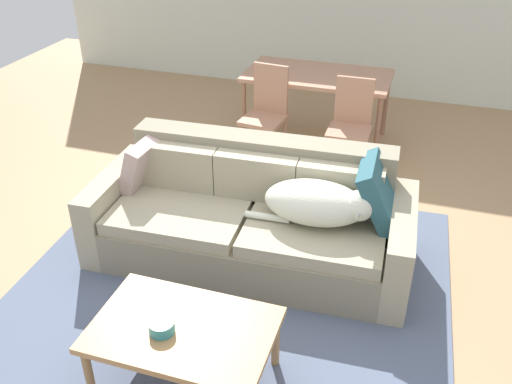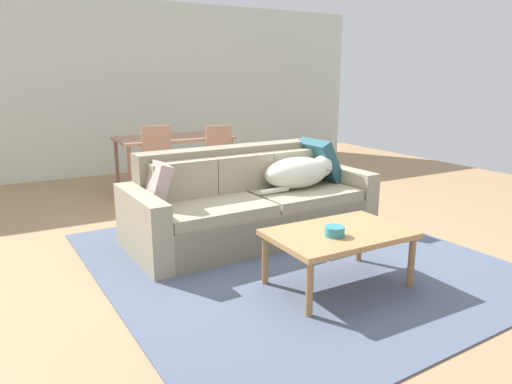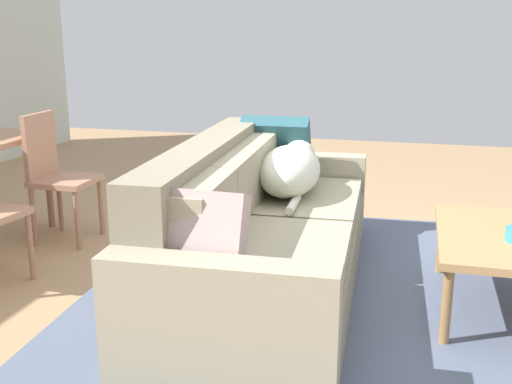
# 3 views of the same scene
# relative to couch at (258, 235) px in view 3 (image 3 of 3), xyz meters

# --- Properties ---
(ground_plane) EXTENTS (10.00, 10.00, 0.00)m
(ground_plane) POSITION_rel_couch_xyz_m (0.09, -0.23, -0.32)
(ground_plane) COLOR tan
(area_rug) EXTENTS (3.22, 3.46, 0.01)m
(area_rug) POSITION_rel_couch_xyz_m (0.00, -0.72, -0.32)
(area_rug) COLOR slate
(area_rug) RESTS_ON ground
(couch) EXTENTS (2.42, 1.10, 0.86)m
(couch) POSITION_rel_couch_xyz_m (0.00, 0.00, 0.00)
(couch) COLOR gray
(couch) RESTS_ON ground
(dog_on_left_cushion) EXTENTS (0.90, 0.42, 0.31)m
(dog_on_left_cushion) POSITION_rel_couch_xyz_m (0.53, -0.08, 0.28)
(dog_on_left_cushion) COLOR silver
(dog_on_left_cushion) RESTS_ON couch
(throw_pillow_by_left_arm) EXTENTS (0.25, 0.40, 0.41)m
(throw_pillow_by_left_arm) POSITION_rel_couch_xyz_m (-0.92, 0.01, 0.30)
(throw_pillow_by_left_arm) COLOR #BAA09B
(throw_pillow_by_left_arm) RESTS_ON couch
(throw_pillow_by_right_arm) EXTENTS (0.34, 0.49, 0.48)m
(throw_pillow_by_right_arm) POSITION_rel_couch_xyz_m (0.91, 0.10, 0.34)
(throw_pillow_by_right_arm) COLOR #27545E
(throw_pillow_by_right_arm) RESTS_ON couch
(coffee_table) EXTENTS (1.02, 0.67, 0.44)m
(coffee_table) POSITION_rel_couch_xyz_m (0.03, -1.33, 0.06)
(coffee_table) COLOR tan
(coffee_table) RESTS_ON ground
(dining_chair_near_right) EXTENTS (0.41, 0.41, 0.91)m
(dining_chair_near_right) POSITION_rel_couch_xyz_m (0.47, 1.60, 0.18)
(dining_chair_near_right) COLOR tan
(dining_chair_near_right) RESTS_ON ground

